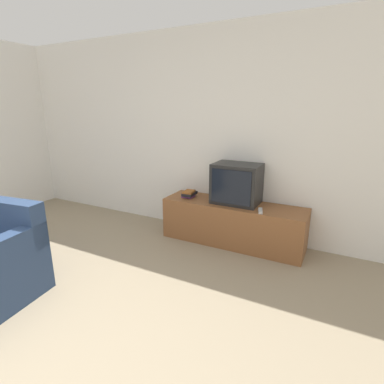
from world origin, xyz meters
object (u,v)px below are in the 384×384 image
at_px(television, 237,184).
at_px(remote_on_stand, 260,211).
at_px(tv_stand, 233,223).
at_px(book_stack, 189,194).

relative_size(television, remote_on_stand, 3.29).
distance_m(tv_stand, television, 0.50).
relative_size(book_stack, remote_on_stand, 1.31).
distance_m(television, book_stack, 0.65).
bearing_deg(tv_stand, remote_on_stand, -21.46).
xyz_separation_m(television, remote_on_stand, (0.36, -0.19, -0.23)).
distance_m(tv_stand, remote_on_stand, 0.48).
xyz_separation_m(tv_stand, television, (0.01, 0.04, 0.50)).
distance_m(tv_stand, book_stack, 0.67).
height_order(tv_stand, book_stack, book_stack).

